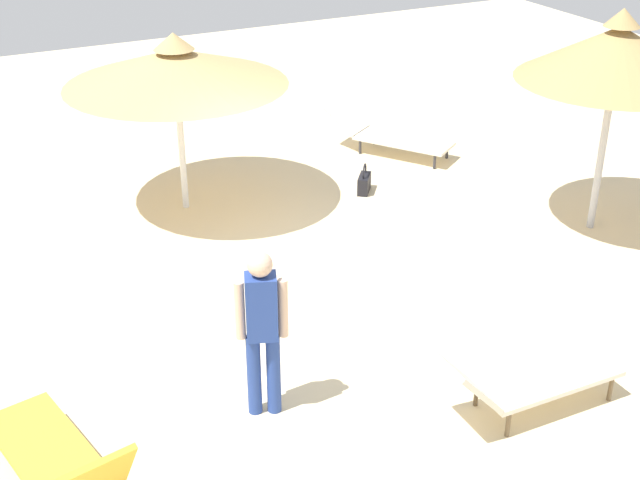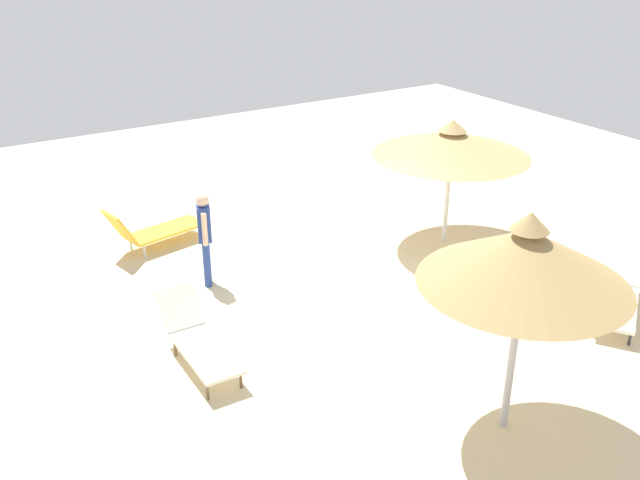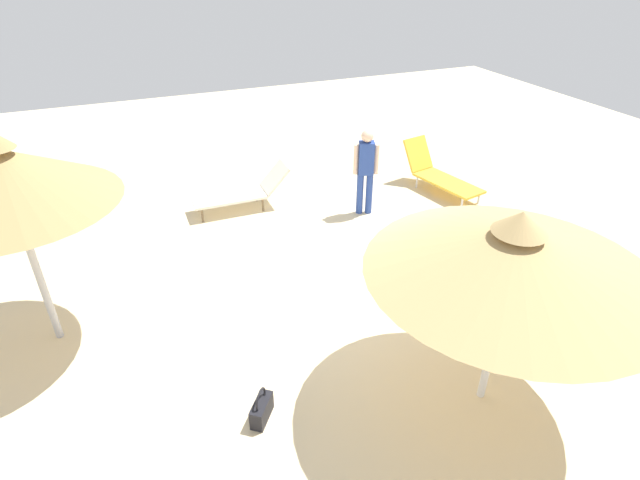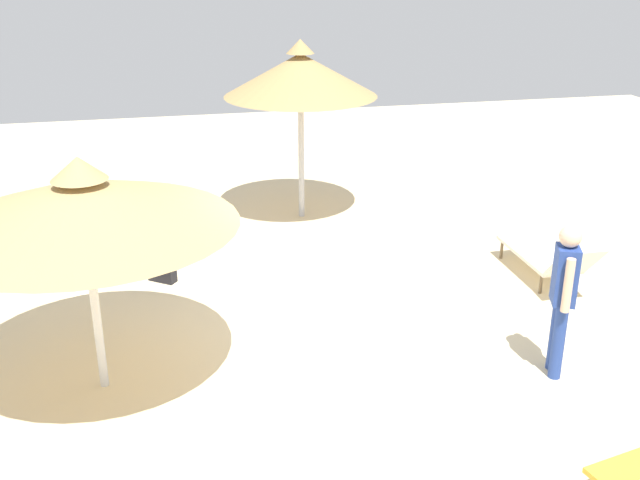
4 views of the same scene
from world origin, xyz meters
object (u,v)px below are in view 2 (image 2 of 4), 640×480
parasol_umbrella_front (451,143)px  lounge_chair_center (198,339)px  parasol_umbrella_near_right (526,257)px  lounge_chair_near_left (152,230)px  handbag (513,295)px  lounge_chair_far_left (618,295)px  person_standing_far_right (205,233)px

parasol_umbrella_front → lounge_chair_center: bearing=12.9°
parasol_umbrella_front → parasol_umbrella_near_right: size_ratio=1.02×
lounge_chair_near_left → handbag: (-4.29, 5.15, -0.24)m
parasol_umbrella_front → parasol_umbrella_near_right: bearing=56.9°
lounge_chair_far_left → person_standing_far_right: person_standing_far_right is taller
lounge_chair_near_left → person_standing_far_right: bearing=99.5°
lounge_chair_far_left → parasol_umbrella_near_right: bearing=16.7°
handbag → lounge_chair_center: bearing=-13.0°
person_standing_far_right → handbag: size_ratio=3.83×
parasol_umbrella_near_right → person_standing_far_right: 5.80m
parasol_umbrella_front → lounge_chair_far_left: size_ratio=1.44×
lounge_chair_far_left → handbag: lounge_chair_far_left is taller
parasol_umbrella_near_right → lounge_chair_near_left: 7.79m
lounge_chair_near_left → handbag: bearing=129.8°
parasol_umbrella_front → handbag: bearing=75.0°
person_standing_far_right → handbag: bearing=140.6°
parasol_umbrella_front → lounge_chair_near_left: (4.95, -2.69, -1.60)m
lounge_chair_far_left → handbag: 1.61m
parasol_umbrella_front → person_standing_far_right: size_ratio=1.76×
lounge_chair_far_left → handbag: bearing=-42.0°
lounge_chair_near_left → lounge_chair_center: size_ratio=1.04×
lounge_chair_center → person_standing_far_right: person_standing_far_right is taller
lounge_chair_far_left → handbag: (1.19, -1.07, -0.17)m
handbag → lounge_chair_far_left: bearing=138.0°
parasol_umbrella_near_right → lounge_chair_near_left: parasol_umbrella_near_right is taller
parasol_umbrella_near_right → handbag: bearing=-137.7°
person_standing_far_right → handbag: (-3.97, 3.26, -0.81)m
lounge_chair_near_left → lounge_chair_far_left: bearing=131.4°
person_standing_far_right → lounge_chair_near_left: bearing=-80.5°
lounge_chair_center → handbag: 5.17m
lounge_chair_near_left → handbag: lounge_chair_near_left is taller
parasol_umbrella_near_right → person_standing_far_right: parasol_umbrella_near_right is taller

